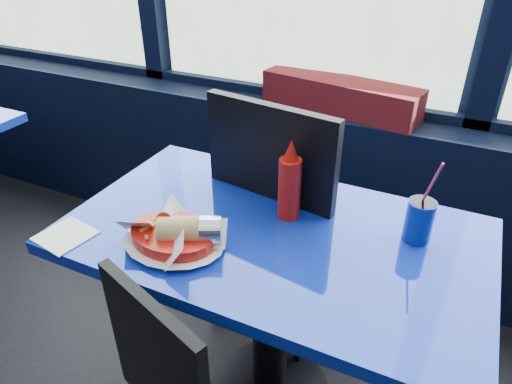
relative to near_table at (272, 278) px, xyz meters
name	(u,v)px	position (x,y,z in m)	size (l,w,h in m)	color
window_sill	(287,179)	(-0.30, 0.87, -0.17)	(5.00, 0.26, 0.80)	black
near_table	(272,278)	(0.00, 0.00, 0.00)	(1.20, 0.70, 0.75)	black
chair_near_back	(278,209)	(-0.11, 0.31, 0.04)	(0.55, 0.55, 1.06)	black
planter_box	(340,95)	(-0.07, 0.88, 0.30)	(0.69, 0.17, 0.14)	maroon
food_basket	(175,235)	(-0.21, -0.18, 0.22)	(0.27, 0.25, 0.10)	#BA150C
ketchup_bottle	(290,184)	(0.01, 0.09, 0.29)	(0.07, 0.07, 0.25)	#BA150C
soda_cup	(419,220)	(0.38, 0.14, 0.25)	(0.08, 0.08, 0.26)	navy
napkin	(65,236)	(-0.52, -0.28, 0.18)	(0.14, 0.14, 0.00)	white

